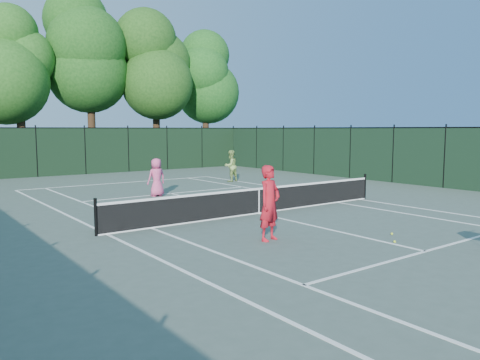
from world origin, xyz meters
TOP-DOWN VIEW (x-y plane):
  - ground at (0.00, 0.00)m, footprint 90.00×90.00m
  - sideline_doubles_left at (-5.49, 0.00)m, footprint 0.10×23.77m
  - sideline_doubles_right at (5.49, 0.00)m, footprint 0.10×23.77m
  - sideline_singles_left at (-4.12, 0.00)m, footprint 0.10×23.77m
  - sideline_singles_right at (4.12, 0.00)m, footprint 0.10×23.77m
  - baseline_far at (0.00, 11.88)m, footprint 10.97×0.10m
  - service_line_near at (0.00, -6.40)m, footprint 8.23×0.10m
  - service_line_far at (0.00, 6.40)m, footprint 8.23×0.10m
  - center_service_line at (0.00, 0.00)m, footprint 0.10×12.80m
  - tennis_net at (0.00, 0.00)m, footprint 11.69×0.09m
  - fence_far at (0.00, 18.00)m, footprint 24.00×0.05m
  - fence_right at (12.00, 0.00)m, footprint 0.05×36.00m
  - tree_2 at (-3.00, 21.80)m, footprint 6.00×6.00m
  - tree_3 at (2.00, 22.30)m, footprint 7.00×7.00m
  - tree_4 at (7.00, 21.60)m, footprint 6.20×6.20m
  - tree_5 at (12.00, 22.10)m, footprint 5.80×5.80m
  - coach at (-2.28, -3.26)m, footprint 0.92×0.82m
  - player_pink at (-0.92, 5.98)m, footprint 0.85×0.57m
  - player_green at (5.12, 8.80)m, footprint 0.94×0.77m
  - loose_ball_near_cart at (0.86, -4.84)m, footprint 0.07×0.07m
  - loose_ball_midcourt at (0.14, -5.44)m, footprint 0.07×0.07m

SIDE VIEW (x-z plane):
  - ground at x=0.00m, z-range 0.00..0.00m
  - sideline_doubles_left at x=-5.49m, z-range 0.00..0.01m
  - sideline_doubles_right at x=5.49m, z-range 0.00..0.01m
  - sideline_singles_left at x=-4.12m, z-range 0.00..0.01m
  - sideline_singles_right at x=4.12m, z-range 0.00..0.01m
  - baseline_far at x=0.00m, z-range 0.00..0.01m
  - service_line_near at x=0.00m, z-range 0.00..0.01m
  - service_line_far at x=0.00m, z-range 0.00..0.01m
  - center_service_line at x=0.00m, z-range 0.00..0.01m
  - loose_ball_near_cart at x=0.86m, z-range 0.00..0.07m
  - loose_ball_midcourt at x=0.14m, z-range 0.00..0.07m
  - tennis_net at x=0.00m, z-range -0.05..1.01m
  - player_pink at x=-0.92m, z-range 0.00..1.68m
  - player_green at x=5.12m, z-range 0.00..1.77m
  - coach at x=-2.28m, z-range 0.00..2.00m
  - fence_far at x=0.00m, z-range 0.00..3.00m
  - fence_right at x=12.00m, z-range 0.00..3.00m
  - tree_5 at x=12.00m, z-range 1.59..13.82m
  - tree_2 at x=-3.00m, z-range 1.53..13.93m
  - tree_4 at x=7.00m, z-range 1.66..14.63m
  - tree_3 at x=2.00m, z-range 1.78..16.23m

